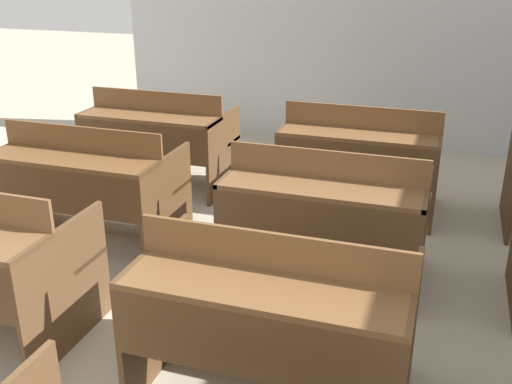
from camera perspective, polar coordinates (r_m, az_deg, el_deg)
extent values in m
cube|color=silver|center=(6.63, 12.46, 16.22)|extent=(5.98, 0.06, 2.83)
cube|color=brown|center=(3.36, -17.61, -8.77)|extent=(0.03, 0.77, 0.70)
cube|color=brown|center=(3.96, -22.74, -8.01)|extent=(1.20, 0.04, 0.04)
cube|color=brown|center=(3.09, -9.29, -10.80)|extent=(0.03, 0.77, 0.70)
cube|color=brown|center=(2.82, 14.30, -14.83)|extent=(0.03, 0.77, 0.70)
cube|color=brown|center=(2.54, 0.55, -9.35)|extent=(1.25, 0.34, 0.03)
cube|color=brown|center=(2.51, -0.61, -14.54)|extent=(1.20, 0.02, 0.32)
cube|color=brown|center=(2.62, 1.63, -5.68)|extent=(1.25, 0.02, 0.18)
cube|color=brown|center=(3.04, 3.09, -9.82)|extent=(1.25, 0.32, 0.03)
cube|color=brown|center=(3.19, 3.00, -13.81)|extent=(1.20, 0.04, 0.04)
cube|color=#53371E|center=(4.92, -21.34, 0.62)|extent=(0.03, 0.77, 0.70)
cube|color=#53371E|center=(4.27, -8.44, -1.19)|extent=(0.03, 0.77, 0.70)
cube|color=brown|center=(4.29, -17.33, 2.94)|extent=(1.25, 0.34, 0.03)
cube|color=#53371E|center=(4.22, -18.28, 0.04)|extent=(1.20, 0.02, 0.32)
cube|color=brown|center=(4.38, -16.31, 4.89)|extent=(1.25, 0.02, 0.18)
cube|color=brown|center=(4.72, -13.95, 1.37)|extent=(1.25, 0.32, 0.03)
cube|color=#53371E|center=(4.81, -13.68, -1.53)|extent=(1.20, 0.04, 0.04)
cube|color=brown|center=(4.08, -1.80, -2.09)|extent=(0.03, 0.77, 0.70)
cube|color=brown|center=(3.87, 15.55, -4.31)|extent=(0.03, 0.77, 0.70)
cube|color=brown|center=(3.60, 6.16, 0.28)|extent=(1.25, 0.34, 0.03)
cube|color=brown|center=(3.53, 5.48, -3.24)|extent=(1.20, 0.02, 0.32)
cube|color=brown|center=(3.71, 6.75, 2.64)|extent=(1.25, 0.02, 0.18)
cube|color=brown|center=(4.11, 7.33, -1.24)|extent=(1.25, 0.32, 0.03)
cube|color=brown|center=(4.21, 7.16, -4.50)|extent=(1.20, 0.04, 0.04)
cube|color=brown|center=(5.85, -14.36, 4.71)|extent=(0.03, 0.77, 0.70)
cube|color=brown|center=(5.31, -3.07, 3.65)|extent=(0.03, 0.77, 0.70)
cube|color=brown|center=(5.28, -10.25, 7.04)|extent=(1.25, 0.34, 0.03)
cube|color=brown|center=(5.19, -10.94, 4.75)|extent=(1.20, 0.02, 0.32)
cube|color=brown|center=(5.39, -9.52, 8.53)|extent=(1.25, 0.02, 0.18)
cube|color=brown|center=(5.73, -8.01, 5.41)|extent=(1.25, 0.32, 0.03)
cube|color=brown|center=(5.81, -7.87, 2.95)|extent=(1.20, 0.04, 0.04)
cube|color=brown|center=(5.14, 3.11, 3.04)|extent=(0.03, 0.77, 0.70)
cube|color=brown|center=(4.99, 16.79, 1.51)|extent=(0.03, 0.77, 0.70)
cube|color=brown|center=(4.73, 9.70, 5.34)|extent=(1.25, 0.34, 0.03)
cube|color=brown|center=(4.63, 9.25, 2.76)|extent=(1.20, 0.02, 0.32)
cube|color=brown|center=(4.85, 10.08, 7.02)|extent=(1.25, 0.02, 0.18)
cube|color=brown|center=(5.22, 10.28, 3.65)|extent=(1.25, 0.32, 0.03)
cube|color=brown|center=(5.31, 10.09, 0.99)|extent=(1.20, 0.04, 0.04)
cube|color=#54371F|center=(5.02, 23.05, 0.78)|extent=(0.03, 0.77, 0.70)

